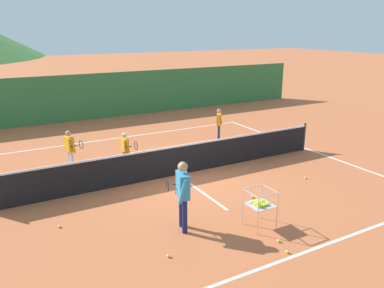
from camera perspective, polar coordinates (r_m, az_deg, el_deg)
ground_plane at (r=12.19m, az=-2.15°, el=-4.60°), size 120.00×120.00×0.00m
line_baseline_near at (r=8.38m, az=14.80°, el=-15.87°), size 11.19×0.08×0.01m
line_baseline_far at (r=16.59m, az=-9.99°, el=1.01°), size 11.19×0.08×0.01m
line_sideline_east at (r=15.39m, az=16.77°, el=-0.71°), size 0.08×10.21×0.01m
line_service_center at (r=12.19m, az=-2.15°, el=-4.59°), size 0.08×5.63×0.01m
tennis_net at (r=12.02m, az=-2.17°, el=-2.38°), size 10.81×0.08×1.05m
instructor at (r=8.64m, az=-1.43°, el=-6.80°), size 0.44×0.81×1.65m
student_0 at (r=12.97m, az=-17.69°, el=-0.36°), size 0.51×0.58×1.33m
student_1 at (r=12.67m, az=-9.84°, el=-0.47°), size 0.40×0.60×1.23m
student_2 at (r=15.78m, az=4.04°, el=3.36°), size 0.45×0.50×1.31m
ball_cart at (r=9.07m, az=10.08°, el=-8.71°), size 0.58×0.58×0.90m
tennis_ball_0 at (r=8.78m, az=12.76°, el=-13.85°), size 0.07×0.07×0.07m
tennis_ball_2 at (r=10.71m, az=8.95°, el=-7.75°), size 0.07×0.07×0.07m
tennis_ball_3 at (r=12.37m, az=16.51°, el=-4.82°), size 0.07×0.07×0.07m
tennis_ball_4 at (r=10.61m, az=10.41°, el=-8.07°), size 0.07×0.07×0.07m
tennis_ball_5 at (r=8.44m, az=13.97°, el=-15.29°), size 0.07×0.07×0.07m
tennis_ball_6 at (r=9.63m, az=-19.13°, el=-11.49°), size 0.07×0.07×0.07m
tennis_ball_8 at (r=8.10m, az=-3.52°, el=-16.25°), size 0.07×0.07×0.07m
windscreen_fence at (r=20.16m, az=-14.02°, el=6.91°), size 24.61×0.08×2.30m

